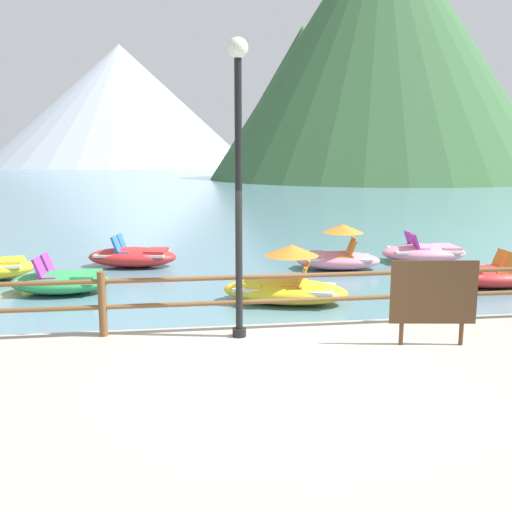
{
  "coord_description": "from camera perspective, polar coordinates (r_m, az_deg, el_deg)",
  "views": [
    {
      "loc": [
        -1.31,
        -6.61,
        2.99
      ],
      "look_at": [
        0.34,
        5.0,
        0.9
      ],
      "focal_mm": 39.96,
      "sensor_mm": 36.0,
      "label": 1
    }
  ],
  "objects": [
    {
      "name": "ground_plane",
      "position": [
        46.72,
        -6.48,
        6.38
      ],
      "size": [
        200.0,
        200.0,
        0.0
      ],
      "primitive_type": "plane",
      "color": "slate"
    },
    {
      "name": "promenade_dock",
      "position": [
        5.38,
        7.74,
        -21.25
      ],
      "size": [
        28.0,
        8.0,
        0.4
      ],
      "primitive_type": "cube",
      "color": "#A39989",
      "rests_on": "ground"
    },
    {
      "name": "dock_railing",
      "position": [
        8.5,
        1.01,
        -3.57
      ],
      "size": [
        23.92,
        0.12,
        0.95
      ],
      "color": "brown",
      "rests_on": "promenade_dock"
    },
    {
      "name": "lamp_post",
      "position": [
        7.9,
        -1.77,
        9.33
      ],
      "size": [
        0.28,
        0.28,
        4.12
      ],
      "color": "black",
      "rests_on": "promenade_dock"
    },
    {
      "name": "sign_board",
      "position": [
        8.12,
        17.35,
        -3.61
      ],
      "size": [
        1.17,
        0.22,
        1.19
      ],
      "color": "silver",
      "rests_on": "promenade_dock"
    },
    {
      "name": "pedal_boat_0",
      "position": [
        15.16,
        8.24,
        0.11
      ],
      "size": [
        2.39,
        1.55,
        1.2
      ],
      "color": "pink",
      "rests_on": "ground"
    },
    {
      "name": "pedal_boat_1",
      "position": [
        13.2,
        -18.94,
        -2.4
      ],
      "size": [
        2.26,
        1.54,
        0.83
      ],
      "color": "green",
      "rests_on": "ground"
    },
    {
      "name": "pedal_boat_2",
      "position": [
        14.1,
        22.26,
        -1.84
      ],
      "size": [
        2.26,
        1.37,
        0.83
      ],
      "color": "red",
      "rests_on": "ground"
    },
    {
      "name": "pedal_boat_3",
      "position": [
        16.78,
        16.48,
        0.35
      ],
      "size": [
        2.48,
        1.59,
        0.85
      ],
      "color": "pink",
      "rests_on": "ground"
    },
    {
      "name": "pedal_boat_4",
      "position": [
        11.6,
        2.95,
        -2.92
      ],
      "size": [
        2.79,
        1.93,
        1.21
      ],
      "color": "yellow",
      "rests_on": "ground"
    },
    {
      "name": "pedal_boat_5",
      "position": [
        15.73,
        -12.21,
        -0.03
      ],
      "size": [
        2.56,
        1.59,
        0.86
      ],
      "color": "red",
      "rests_on": "ground"
    },
    {
      "name": "cliff_headland",
      "position": [
        75.79,
        11.05,
        19.19
      ],
      "size": [
        41.87,
        41.87,
        32.36
      ],
      "color": "#386038",
      "rests_on": "ground"
    },
    {
      "name": "distant_peak",
      "position": [
        153.79,
        -13.35,
        14.37
      ],
      "size": [
        66.98,
        66.98,
        30.26
      ],
      "primitive_type": "cone",
      "color": "#A8B2C1",
      "rests_on": "ground"
    }
  ]
}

